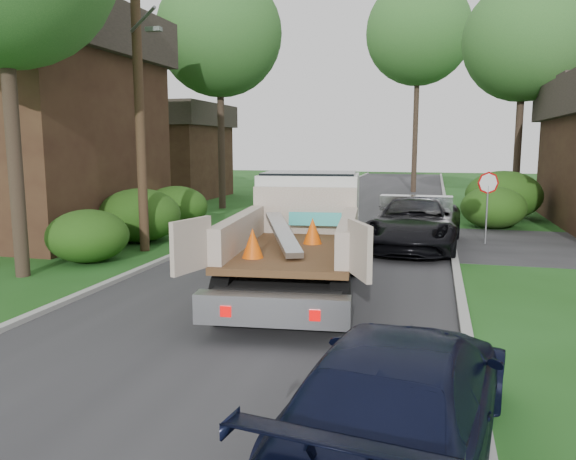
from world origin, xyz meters
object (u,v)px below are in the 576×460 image
Objects in this scene: house_left_far at (162,150)px; flatbed_truck at (304,225)px; stop_sign at (488,192)px; tree_center_far at (419,32)px; tree_right_far at (524,41)px; house_left_near at (10,120)px; utility_pole at (139,86)px; tree_left_back at (59,25)px; navy_suv at (402,392)px; black_pickup at (415,223)px; tree_left_far at (219,34)px.

house_left_far is 1.04× the size of flatbed_truck.
stop_sign is 23.15m from tree_center_far.
house_left_near is at bearing -146.31° from tree_right_far.
stop_sign is at bearing 6.63° from house_left_near.
stop_sign is 0.25× the size of utility_pole.
tree_left_back is (-8.52, 8.02, 3.80)m from utility_pole.
flatbed_truck is (14.41, -10.90, -7.53)m from tree_left_back.
stop_sign is 14.31m from navy_suv.
stop_sign is at bearing 33.07° from black_pickup.
tree_left_back is at bearing -38.09° from navy_suv.
flatbed_truck is at bearing -111.59° from tree_right_far.
stop_sign is 0.50× the size of navy_suv.
house_left_near is 0.81× the size of tree_left_back.
tree_left_back is 1.64× the size of flatbed_truck.
house_left_far is 10.79m from tree_left_back.
tree_left_far reaches higher than flatbed_truck.
tree_center_far is 36.62m from navy_suv.
house_left_near is at bearing -71.57° from tree_left_back.
tree_left_back is (-0.50, -9.00, 5.93)m from house_left_far.
house_left_near is 11.93m from tree_left_far.
house_left_far is at bearing 86.82° from tree_left_back.
tree_left_far is 1.67× the size of flatbed_truck.
utility_pole is at bearing -43.26° from tree_left_back.
tree_right_far reaches higher than house_left_far.
utility_pole is 26.75m from tree_center_far.
flatbed_truck is at bearing -21.56° from house_left_near.
tree_right_far is at bearing 62.33° from flatbed_truck.
tree_left_far is (4.50, 10.00, 4.70)m from house_left_near.
house_left_near is 1.63× the size of black_pickup.
house_left_far is 9.81m from tree_left_far.
navy_suv is (-2.01, -14.13, -1.06)m from stop_sign.
tree_right_far reaches higher than utility_pole.
house_left_far is at bearing 140.19° from tree_left_far.
flatbed_truck is at bearing -124.73° from stop_sign.
tree_center_far is at bearing 98.66° from stop_sign.
stop_sign is 0.26× the size of house_left_near.
navy_suv is (8.67, -10.11, -4.45)m from utility_pole.
house_left_far is 21.86m from black_pickup.
tree_right_far is at bearing 78.19° from stop_sign.
house_left_far is (-18.70, 13.00, 1.27)m from stop_sign.
tree_right_far is 20.50m from flatbed_truck.
navy_suv is at bearing -88.06° from tree_center_far.
tree_left_back is 2.01× the size of black_pickup.
tree_center_far reaches higher than utility_pole.
utility_pole reaches higher than house_left_near.
black_pickup is 12.82m from navy_suv.
house_left_near is at bearing 162.80° from utility_pole.
tree_right_far is 26.65m from navy_suv.
black_pickup is (16.37, -14.31, -2.22)m from house_left_far.
utility_pole is 0.87× the size of tree_right_far.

